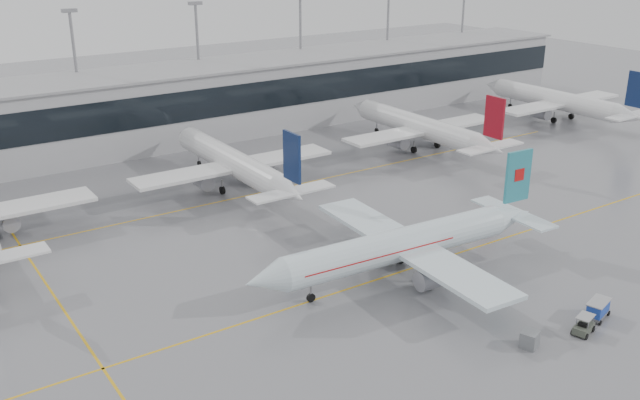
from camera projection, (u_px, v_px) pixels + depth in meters
ground at (383, 278)px, 75.30m from camera, size 320.00×320.00×0.00m
taxi_line_main at (383, 277)px, 75.30m from camera, size 120.00×0.25×0.01m
taxi_line_north at (248, 195)px, 98.58m from camera, size 120.00×0.25×0.01m
taxi_line_cross at (55, 297)px, 71.29m from camera, size 0.25×60.00×0.01m
terminal at (156, 108)px, 121.28m from camera, size 180.00×15.00×12.00m
terminal_glass at (173, 108)px, 114.89m from camera, size 180.00×0.20×5.00m
terminal_roof at (153, 72)px, 119.08m from camera, size 182.00×16.00×0.40m
light_masts at (140, 60)px, 123.33m from camera, size 156.40×1.00×22.60m
air_canada_jet at (407, 244)px, 74.63m from camera, size 36.49×29.23×11.46m
parked_jet_c at (234, 163)px, 100.12m from camera, size 29.64×36.96×11.72m
parked_jet_d at (422, 127)px, 118.38m from camera, size 29.64×36.96×11.72m
parked_jet_e at (559, 101)px, 136.63m from camera, size 29.64×36.96×11.72m
baggage_tug at (583, 327)px, 64.69m from camera, size 3.56×2.06×1.69m
baggage_cart at (598, 308)px, 67.13m from camera, size 3.20×2.34×1.77m
gse_unit at (530, 339)px, 62.53m from camera, size 1.88×1.82×1.49m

